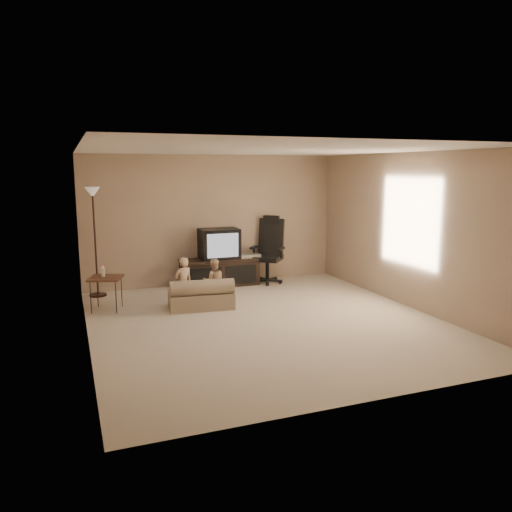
{
  "coord_description": "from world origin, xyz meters",
  "views": [
    {
      "loc": [
        -2.67,
        -6.6,
        2.24
      ],
      "look_at": [
        0.07,
        0.6,
        0.89
      ],
      "focal_mm": 35.0,
      "sensor_mm": 36.0,
      "label": 1
    }
  ],
  "objects_px": {
    "floor_lamp": "(94,217)",
    "child_sofa": "(201,296)",
    "side_table": "(105,278)",
    "office_chair": "(269,259)",
    "toddler_right": "(214,281)",
    "toddler_left": "(183,283)",
    "tv_stand": "(220,262)"
  },
  "relations": [
    {
      "from": "office_chair",
      "to": "floor_lamp",
      "type": "xyz_separation_m",
      "value": [
        -3.26,
        0.06,
        0.93
      ]
    },
    {
      "from": "floor_lamp",
      "to": "child_sofa",
      "type": "xyz_separation_m",
      "value": [
        1.52,
        -1.45,
        -1.2
      ]
    },
    {
      "from": "tv_stand",
      "to": "office_chair",
      "type": "bearing_deg",
      "value": -4.48
    },
    {
      "from": "tv_stand",
      "to": "toddler_left",
      "type": "xyz_separation_m",
      "value": [
        -1.03,
        -1.39,
        -0.04
      ]
    },
    {
      "from": "tv_stand",
      "to": "side_table",
      "type": "xyz_separation_m",
      "value": [
        -2.2,
        -1.01,
        0.07
      ]
    },
    {
      "from": "floor_lamp",
      "to": "side_table",
      "type": "bearing_deg",
      "value": -85.52
    },
    {
      "from": "toddler_left",
      "to": "toddler_right",
      "type": "bearing_deg",
      "value": -179.52
    },
    {
      "from": "side_table",
      "to": "floor_lamp",
      "type": "relative_size",
      "value": 0.38
    },
    {
      "from": "office_chair",
      "to": "side_table",
      "type": "bearing_deg",
      "value": -123.81
    },
    {
      "from": "side_table",
      "to": "floor_lamp",
      "type": "height_order",
      "value": "floor_lamp"
    },
    {
      "from": "toddler_left",
      "to": "office_chair",
      "type": "bearing_deg",
      "value": -164.75
    },
    {
      "from": "toddler_right",
      "to": "floor_lamp",
      "type": "bearing_deg",
      "value": -23.37
    },
    {
      "from": "office_chair",
      "to": "floor_lamp",
      "type": "distance_m",
      "value": 3.39
    },
    {
      "from": "child_sofa",
      "to": "tv_stand",
      "type": "bearing_deg",
      "value": 69.37
    },
    {
      "from": "floor_lamp",
      "to": "toddler_left",
      "type": "xyz_separation_m",
      "value": [
        1.25,
        -1.37,
        -0.98
      ]
    },
    {
      "from": "side_table",
      "to": "child_sofa",
      "type": "height_order",
      "value": "side_table"
    },
    {
      "from": "side_table",
      "to": "toddler_right",
      "type": "relative_size",
      "value": 0.97
    },
    {
      "from": "tv_stand",
      "to": "floor_lamp",
      "type": "height_order",
      "value": "floor_lamp"
    },
    {
      "from": "side_table",
      "to": "child_sofa",
      "type": "xyz_separation_m",
      "value": [
        1.44,
        -0.46,
        -0.32
      ]
    },
    {
      "from": "side_table",
      "to": "child_sofa",
      "type": "distance_m",
      "value": 1.55
    },
    {
      "from": "side_table",
      "to": "toddler_left",
      "type": "relative_size",
      "value": 0.87
    },
    {
      "from": "child_sofa",
      "to": "toddler_left",
      "type": "bearing_deg",
      "value": 170.16
    },
    {
      "from": "tv_stand",
      "to": "toddler_left",
      "type": "bearing_deg",
      "value": -126.06
    },
    {
      "from": "child_sofa",
      "to": "toddler_left",
      "type": "distance_m",
      "value": 0.36
    },
    {
      "from": "tv_stand",
      "to": "toddler_right",
      "type": "height_order",
      "value": "tv_stand"
    },
    {
      "from": "child_sofa",
      "to": "office_chair",
      "type": "bearing_deg",
      "value": 45.07
    },
    {
      "from": "office_chair",
      "to": "child_sofa",
      "type": "height_order",
      "value": "office_chair"
    },
    {
      "from": "side_table",
      "to": "toddler_left",
      "type": "bearing_deg",
      "value": -18.03
    },
    {
      "from": "office_chair",
      "to": "child_sofa",
      "type": "bearing_deg",
      "value": -101.49
    },
    {
      "from": "floor_lamp",
      "to": "toddler_right",
      "type": "distance_m",
      "value": 2.39
    },
    {
      "from": "floor_lamp",
      "to": "toddler_right",
      "type": "height_order",
      "value": "floor_lamp"
    },
    {
      "from": "toddler_right",
      "to": "side_table",
      "type": "bearing_deg",
      "value": 3.4
    }
  ]
}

